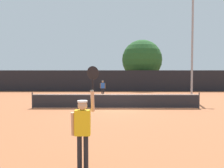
% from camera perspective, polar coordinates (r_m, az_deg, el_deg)
% --- Properties ---
extents(ground_plane, '(120.00, 120.00, 0.00)m').
position_cam_1_polar(ground_plane, '(16.66, 0.80, -5.63)').
color(ground_plane, '#9E5633').
extents(tennis_net, '(11.30, 0.08, 1.07)m').
position_cam_1_polar(tennis_net, '(16.59, 0.80, -3.88)').
color(tennis_net, '#232328').
rests_on(tennis_net, ground).
extents(perimeter_fence, '(35.60, 0.12, 2.70)m').
position_cam_1_polar(perimeter_fence, '(31.76, 0.63, 0.75)').
color(perimeter_fence, black).
rests_on(perimeter_fence, ground).
extents(player_serving, '(0.67, 0.40, 2.57)m').
position_cam_1_polar(player_serving, '(6.21, -6.72, -9.10)').
color(player_serving, yellow).
rests_on(player_serving, ground).
extents(player_receiving, '(0.57, 0.23, 1.55)m').
position_cam_1_polar(player_receiving, '(25.75, -2.16, -0.61)').
color(player_receiving, blue).
rests_on(player_receiving, ground).
extents(tennis_ball, '(0.07, 0.07, 0.07)m').
position_cam_1_polar(tennis_ball, '(18.21, 7.46, -4.84)').
color(tennis_ball, '#CCE033').
rests_on(tennis_ball, ground).
extents(light_pole, '(1.18, 0.28, 9.25)m').
position_cam_1_polar(light_pole, '(23.12, 18.10, 9.48)').
color(light_pole, gray).
rests_on(light_pole, ground).
extents(large_tree, '(5.70, 5.70, 7.09)m').
position_cam_1_polar(large_tree, '(35.66, 6.96, 5.57)').
color(large_tree, brown).
rests_on(large_tree, ground).
extents(parked_car_near, '(2.09, 4.28, 1.69)m').
position_cam_1_polar(parked_car_near, '(37.96, -4.47, 0.19)').
color(parked_car_near, white).
rests_on(parked_car_near, ground).
extents(parked_car_mid, '(2.25, 4.34, 1.69)m').
position_cam_1_polar(parked_car_mid, '(39.10, 9.77, 0.23)').
color(parked_car_mid, white).
rests_on(parked_car_mid, ground).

